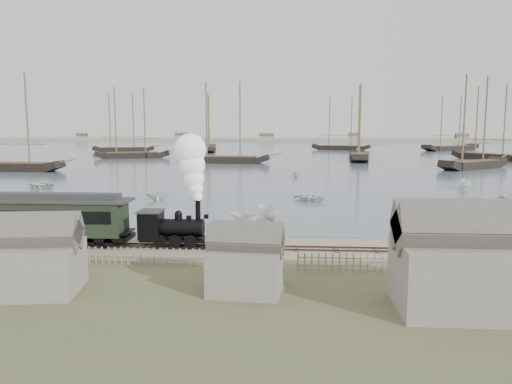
{
  "coord_description": "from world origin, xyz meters",
  "views": [
    {
      "loc": [
        4.53,
        -39.36,
        9.46
      ],
      "look_at": [
        1.37,
        4.66,
        3.5
      ],
      "focal_mm": 35.0,
      "sensor_mm": 36.0,
      "label": 1
    }
  ],
  "objects": [
    {
      "name": "far_spit",
      "position": [
        0.0,
        250.0,
        0.0
      ],
      "size": [
        500.0,
        20.0,
        1.8
      ],
      "primitive_type": "cube",
      "color": "tan",
      "rests_on": "ground"
    },
    {
      "name": "schooner_8",
      "position": [
        22.85,
        149.15,
        10.06
      ],
      "size": [
        22.02,
        11.27,
        20.0
      ],
      "primitive_type": null,
      "rotation": [
        0.0,
        0.0,
        -0.31
      ],
      "color": "black",
      "rests_on": "harbor_water"
    },
    {
      "name": "rowboat_6",
      "position": [
        -33.32,
        32.7,
        0.5
      ],
      "size": [
        4.15,
        4.98,
        0.89
      ],
      "primitive_type": "imported",
      "rotation": [
        0.0,
        0.0,
        4.43
      ],
      "color": "silver",
      "rests_on": "harbor_water"
    },
    {
      "name": "locomotive",
      "position": [
        -3.29,
        -2.0,
        3.92
      ],
      "size": [
        6.79,
        2.53,
        8.46
      ],
      "color": "black",
      "rests_on": "ground"
    },
    {
      "name": "schooner_5",
      "position": [
        57.74,
        99.04,
        10.06
      ],
      "size": [
        16.28,
        20.26,
        20.0
      ],
      "primitive_type": null,
      "rotation": [
        0.0,
        0.0,
        -0.96
      ],
      "color": "black",
      "rests_on": "harbor_water"
    },
    {
      "name": "ground",
      "position": [
        0.0,
        0.0,
        0.0
      ],
      "size": [
        600.0,
        600.0,
        0.0
      ],
      "primitive_type": "plane",
      "color": "tan",
      "rests_on": "ground"
    },
    {
      "name": "rowboat_1",
      "position": [
        -12.22,
        21.64,
        0.84
      ],
      "size": [
        2.8,
        3.17,
        1.55
      ],
      "primitive_type": "imported",
      "rotation": [
        0.0,
        0.0,
        1.66
      ],
      "color": "silver",
      "rests_on": "harbor_water"
    },
    {
      "name": "passenger_coach",
      "position": [
        -15.38,
        -2.0,
        2.27
      ],
      "size": [
        14.83,
        2.86,
        3.6
      ],
      "color": "black",
      "rests_on": "ground"
    },
    {
      "name": "rowboat_7",
      "position": [
        5.28,
        51.43,
        0.79
      ],
      "size": [
        2.77,
        2.39,
        1.45
      ],
      "primitive_type": "imported",
      "rotation": [
        0.0,
        0.0,
        6.28
      ],
      "color": "silver",
      "rests_on": "harbor_water"
    },
    {
      "name": "harbor_water",
      "position": [
        0.0,
        170.0,
        0.03
      ],
      "size": [
        600.0,
        336.0,
        0.06
      ],
      "primitive_type": "cube",
      "color": "#4D616E",
      "rests_on": "ground"
    },
    {
      "name": "schooner_1",
      "position": [
        -40.42,
        98.91,
        10.06
      ],
      "size": [
        21.17,
        10.56,
        20.0
      ],
      "primitive_type": null,
      "rotation": [
        0.0,
        0.0,
        0.29
      ],
      "color": "black",
      "rests_on": "harbor_water"
    },
    {
      "name": "rowboat_2",
      "position": [
        2.22,
        8.98,
        0.83
      ],
      "size": [
        4.22,
        3.05,
        1.53
      ],
      "primitive_type": "imported",
      "rotation": [
        0.0,
        0.0,
        3.58
      ],
      "color": "silver",
      "rests_on": "harbor_water"
    },
    {
      "name": "schooner_7",
      "position": [
        -24.6,
        135.08,
        10.06
      ],
      "size": [
        7.47,
        21.72,
        20.0
      ],
      "primitive_type": null,
      "rotation": [
        0.0,
        0.0,
        1.69
      ],
      "color": "black",
      "rests_on": "harbor_water"
    },
    {
      "name": "shed_right",
      "position": [
        13.0,
        -14.0,
        0.0
      ],
      "size": [
        6.0,
        5.0,
        5.1
      ],
      "primitive_type": null,
      "color": "gray",
      "rests_on": "ground"
    },
    {
      "name": "schooner_9",
      "position": [
        62.89,
        149.35,
        10.06
      ],
      "size": [
        24.35,
        18.07,
        20.0
      ],
      "primitive_type": null,
      "rotation": [
        0.0,
        0.0,
        0.55
      ],
      "color": "black",
      "rests_on": "harbor_water"
    },
    {
      "name": "schooner_6",
      "position": [
        -53.34,
        129.19,
        10.06
      ],
      "size": [
        21.0,
        8.16,
        20.0
      ],
      "primitive_type": null,
      "rotation": [
        0.0,
        0.0,
        0.17
      ],
      "color": "black",
      "rests_on": "harbor_water"
    },
    {
      "name": "rowboat_8",
      "position": [
        0.07,
        6.1,
        0.72
      ],
      "size": [
        3.2,
        3.41,
        1.32
      ],
      "primitive_type": "imported",
      "rotation": [
        0.0,
        0.0,
        4.0
      ],
      "color": "silver",
      "rests_on": "harbor_water"
    },
    {
      "name": "schooner_3",
      "position": [
        22.21,
        94.53,
        10.06
      ],
      "size": [
        6.66,
        21.35,
        20.0
      ],
      "primitive_type": null,
      "rotation": [
        0.0,
        0.0,
        1.48
      ],
      "color": "black",
      "rests_on": "harbor_water"
    },
    {
      "name": "schooner_2",
      "position": [
        -11.86,
        82.75,
        10.06
      ],
      "size": [
        22.07,
        6.41,
        20.0
      ],
      "primitive_type": null,
      "rotation": [
        0.0,
        0.0,
        -0.06
      ],
      "color": "black",
      "rests_on": "harbor_water"
    },
    {
      "name": "rowboat_4",
      "position": [
        31.24,
        23.9,
        0.79
      ],
      "size": [
        3.53,
        3.63,
        1.46
      ],
      "primitive_type": "imported",
      "rotation": [
        0.0,
        0.0,
        5.3
      ],
      "color": "silver",
      "rests_on": "harbor_water"
    },
    {
      "name": "rail_track",
      "position": [
        0.0,
        -2.0,
        0.04
      ],
      "size": [
        120.0,
        1.8,
        0.16
      ],
      "color": "#3E2A21",
      "rests_on": "ground"
    },
    {
      "name": "beached_dinghy",
      "position": [
        -1.13,
        0.54,
        0.4
      ],
      "size": [
        3.56,
        4.37,
        0.79
      ],
      "primitive_type": "imported",
      "rotation": [
        0.0,
        0.0,
        1.34
      ],
      "color": "silver",
      "rests_on": "ground"
    },
    {
      "name": "shed_left",
      "position": [
        -10.0,
        -13.0,
        0.0
      ],
      "size": [
        5.0,
        4.0,
        4.1
      ],
      "primitive_type": null,
      "color": "gray",
      "rests_on": "ground"
    },
    {
      "name": "rowboat_5",
      "position": [
        29.92,
        35.32,
        0.8
      ],
      "size": [
        4.09,
        2.69,
        1.48
      ],
      "primitive_type": "imported",
      "rotation": [
        0.0,
        0.0,
        2.78
      ],
      "color": "silver",
      "rests_on": "harbor_water"
    },
    {
      "name": "schooner_0",
      "position": [
        -52.29,
        58.69,
        10.06
      ],
      "size": [
        20.9,
        6.13,
        20.0
      ],
      "primitive_type": null,
      "rotation": [
        0.0,
        0.0,
        -0.07
      ],
      "color": "black",
      "rests_on": "harbor_water"
    },
    {
      "name": "schooner_4",
      "position": [
        43.62,
        70.8,
        10.06
      ],
      "size": [
        18.51,
        15.98,
        20.0
      ],
      "primitive_type": null,
      "rotation": [
        0.0,
        0.0,
        0.67
      ],
      "color": "black",
      "rests_on": "harbor_water"
    },
    {
      "name": "picket_fence_east",
      "position": [
        12.5,
        -7.5,
        0.0
      ],
      "size": [
        15.0,
        0.1,
        1.2
      ],
      "primitive_type": null,
      "color": "gray",
      "rests_on": "ground"
    },
    {
      "name": "rowboat_3",
      "position": [
        6.87,
        22.4,
        0.48
      ],
      "size": [
        4.65,
        5.03,
        0.85
      ],
      "primitive_type": "imported",
      "rotation": [
        0.0,
        0.0,
        1.02
      ],
      "color": "silver",
      "rests_on": "harbor_water"
    },
    {
      "name": "picket_fence_west",
      "position": [
        -6.5,
        -7.0,
        0.0
      ],
      "size": [
        19.0,
        0.1,
        1.2
      ],
      "primitive_type": null,
      "color": "gray",
      "rests_on": "ground"
    },
    {
      "name": "shed_mid",
      "position": [
        2.0,
        -12.0,
        0.0
      ],
      "size": [
        4.0,
        3.5,
        3.6
      ],
      "primitive_type": null,
      "color": "gray",
      "rests_on": "ground"
    },
    {
      "name": "rowboat_0",
      "position": [
        -18.62,
        8.5,
        0.44
      ],
      "size": [
        4.48,
        4.0,
        0.77
      ],
      "primitive_type": "imported",
      "rotation": [
        0.0,
        0.0,
        0.46
      ],
      "color": "silver",
      "rests_on": "harbor_water"
    }
  ]
}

